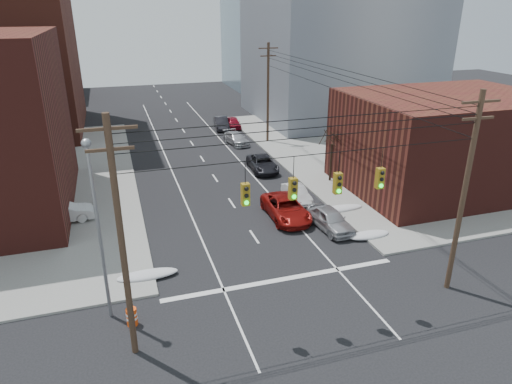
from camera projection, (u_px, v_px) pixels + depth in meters
ground at (334, 356)px, 20.53m from camera, size 160.00×160.00×0.00m
sidewalk_ne at (441, 144)px, 51.88m from camera, size 40.00×40.00×0.15m
building_office at (340, 23)px, 60.77m from camera, size 22.00×20.00×25.00m
building_glass at (284, 27)px, 84.84m from camera, size 20.00×18.00×22.00m
building_storefront at (445, 143)px, 38.17m from camera, size 16.00×12.00×8.00m
utility_pole_left at (121, 239)px, 18.61m from camera, size 2.20×0.28×11.00m
utility_pole_right at (464, 192)px, 23.37m from camera, size 2.20×0.28×11.00m
utility_pole_far at (268, 91)px, 50.72m from camera, size 2.20×0.28×11.00m
traffic_signals at (316, 185)px, 20.47m from camera, size 17.00×0.42×2.02m
street_light at (97, 218)px, 21.07m from camera, size 0.44×0.44×9.32m
bare_tree at (331, 157)px, 39.98m from camera, size 2.09×2.20×4.93m
snow_nw at (148, 275)px, 26.33m from camera, size 3.50×1.08×0.42m
snow_ne at (369, 235)px, 30.91m from camera, size 3.00×1.08×0.42m
snow_east_far at (339, 209)px, 34.88m from camera, size 4.00×1.08×0.42m
red_pickup at (286, 208)px, 33.64m from camera, size 2.61×5.54×1.53m
parked_car_a at (330, 219)px, 31.94m from camera, size 2.22×4.61×1.52m
parked_car_b at (297, 193)px, 36.69m from camera, size 1.39×3.75×1.22m
parked_car_c at (263, 164)px, 43.38m from camera, size 2.57×5.07×1.37m
parked_car_d at (236, 138)px, 51.79m from camera, size 2.40×4.69×1.30m
parked_car_e at (233, 123)px, 58.66m from camera, size 1.91×4.07×1.35m
parked_car_f at (221, 123)px, 58.14m from camera, size 2.15×4.74×1.51m
lot_car_a at (62, 213)px, 32.69m from camera, size 4.47×1.87×1.44m
lot_car_b at (33, 172)px, 40.91m from camera, size 4.96×3.41×1.26m
construction_barrel at (132, 317)px, 22.36m from camera, size 0.70×0.70×0.94m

